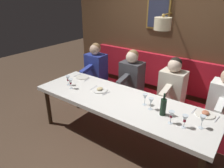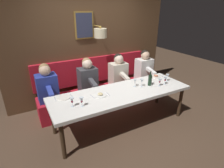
% 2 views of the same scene
% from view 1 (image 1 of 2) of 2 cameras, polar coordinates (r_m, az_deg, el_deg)
% --- Properties ---
extents(ground_plane, '(12.00, 12.00, 0.00)m').
position_cam_1_polar(ground_plane, '(3.46, 2.10, -15.13)').
color(ground_plane, '#4C3828').
extents(dining_table, '(0.90, 2.74, 0.74)m').
position_cam_1_polar(dining_table, '(3.07, 2.29, -5.26)').
color(dining_table, silver).
rests_on(dining_table, ground_plane).
extents(banquette_bench, '(0.52, 2.94, 0.45)m').
position_cam_1_polar(banquette_bench, '(3.97, 9.47, -5.85)').
color(banquette_bench, red).
rests_on(banquette_bench, ground_plane).
extents(back_wall_panel, '(0.59, 4.14, 2.90)m').
position_cam_1_polar(back_wall_panel, '(4.06, 14.40, 11.72)').
color(back_wall_panel, brown).
rests_on(back_wall_panel, ground_plane).
extents(diner_near, '(0.60, 0.40, 0.79)m').
position_cam_1_polar(diner_near, '(3.55, 16.33, 0.41)').
color(diner_near, beige).
rests_on(diner_near, banquette_bench).
extents(diner_middle, '(0.60, 0.40, 0.79)m').
position_cam_1_polar(diner_middle, '(3.86, 5.43, 3.21)').
color(diner_middle, '#3D3D42').
rests_on(diner_middle, banquette_bench).
extents(diner_far, '(0.60, 0.40, 0.79)m').
position_cam_1_polar(diner_far, '(4.34, -4.47, 5.64)').
color(diner_far, '#283893').
rests_on(diner_far, banquette_bench).
extents(place_setting_0, '(0.24, 0.32, 0.01)m').
position_cam_1_polar(place_setting_0, '(3.85, -8.20, 1.90)').
color(place_setting_0, silver).
rests_on(place_setting_0, dining_table).
extents(place_setting_1, '(0.24, 0.32, 0.05)m').
position_cam_1_polar(place_setting_1, '(3.30, -3.39, -1.59)').
color(place_setting_1, white).
rests_on(place_setting_1, dining_table).
extents(place_setting_2, '(0.24, 0.32, 0.05)m').
position_cam_1_polar(place_setting_2, '(2.93, 24.22, -7.48)').
color(place_setting_2, silver).
rests_on(place_setting_2, dining_table).
extents(wine_glass_0, '(0.07, 0.07, 0.16)m').
position_cam_1_polar(wine_glass_0, '(2.89, 9.05, -3.58)').
color(wine_glass_0, silver).
rests_on(wine_glass_0, dining_table).
extents(wine_glass_1, '(0.07, 0.07, 0.16)m').
position_cam_1_polar(wine_glass_1, '(2.57, 15.95, -8.14)').
color(wine_glass_1, silver).
rests_on(wine_glass_1, dining_table).
extents(wine_glass_2, '(0.07, 0.07, 0.16)m').
position_cam_1_polar(wine_glass_2, '(2.54, 19.36, -9.04)').
color(wine_glass_2, silver).
rests_on(wine_glass_2, dining_table).
extents(wine_glass_3, '(0.07, 0.07, 0.16)m').
position_cam_1_polar(wine_glass_3, '(2.79, 10.64, -4.73)').
color(wine_glass_3, silver).
rests_on(wine_glass_3, dining_table).
extents(wine_glass_4, '(0.07, 0.07, 0.16)m').
position_cam_1_polar(wine_glass_4, '(2.60, 23.59, -8.90)').
color(wine_glass_4, silver).
rests_on(wine_glass_4, dining_table).
extents(wine_glass_5, '(0.07, 0.07, 0.16)m').
position_cam_1_polar(wine_glass_5, '(3.54, -12.01, 1.47)').
color(wine_glass_5, silver).
rests_on(wine_glass_5, dining_table).
extents(wine_glass_6, '(0.07, 0.07, 0.16)m').
position_cam_1_polar(wine_glass_6, '(3.40, -11.30, 0.59)').
color(wine_glass_6, silver).
rests_on(wine_glass_6, dining_table).
extents(wine_bottle, '(0.08, 0.08, 0.30)m').
position_cam_1_polar(wine_bottle, '(2.71, 13.88, -6.06)').
color(wine_bottle, black).
rests_on(wine_bottle, dining_table).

